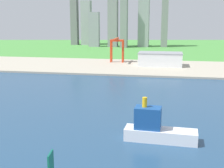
{
  "coord_description": "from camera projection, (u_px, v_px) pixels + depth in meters",
  "views": [
    {
      "loc": [
        45.69,
        39.77,
        73.62
      ],
      "look_at": [
        12.85,
        222.33,
        33.39
      ],
      "focal_mm": 50.11,
      "sensor_mm": 36.0,
      "label": 1
    }
  ],
  "objects": [
    {
      "name": "ground_plane",
      "position": [
        113.0,
        102.0,
        273.81
      ],
      "size": [
        2400.0,
        2400.0,
        0.0
      ],
      "primitive_type": "plane",
      "color": "#478F3D"
    },
    {
      "name": "water_bay",
      "position": [
        98.0,
        125.0,
        216.08
      ],
      "size": [
        840.0,
        360.0,
        0.15
      ],
      "primitive_type": "cube",
      "color": "navy",
      "rests_on": "ground"
    },
    {
      "name": "industrial_pier",
      "position": [
        136.0,
        67.0,
        456.3
      ],
      "size": [
        840.0,
        140.0,
        2.5
      ],
      "primitive_type": "cube",
      "color": "#ACA390",
      "rests_on": "ground"
    },
    {
      "name": "ferry_boat",
      "position": [
        156.0,
        129.0,
        187.44
      ],
      "size": [
        43.68,
        14.09,
        26.51
      ],
      "color": "white",
      "rests_on": "water_bay"
    },
    {
      "name": "port_crane_red",
      "position": [
        117.0,
        45.0,
        489.45
      ],
      "size": [
        21.18,
        41.93,
        38.34
      ],
      "color": "red",
      "rests_on": "industrial_pier"
    },
    {
      "name": "warehouse_main",
      "position": [
        160.0,
        59.0,
        458.89
      ],
      "size": [
        63.77,
        35.37,
        19.49
      ],
      "color": "white",
      "rests_on": "industrial_pier"
    },
    {
      "name": "distant_skyline",
      "position": [
        118.0,
        19.0,
        774.49
      ],
      "size": [
        250.86,
        71.68,
        157.77
      ],
      "color": "slate",
      "rests_on": "ground"
    }
  ]
}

